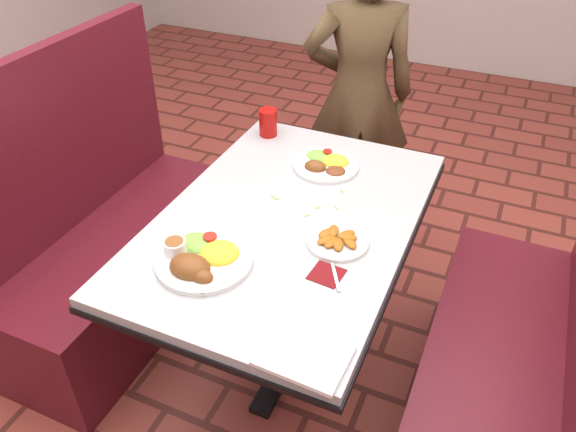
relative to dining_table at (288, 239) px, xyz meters
The scene contains 14 objects.
dining_table is the anchor object (origin of this frame).
booth_bench_left 0.86m from the dining_table, behind, with size 0.47×1.20×1.17m.
booth_bench_right 0.86m from the dining_table, ahead, with size 0.47×1.20×1.17m.
diner_person 1.06m from the dining_table, 95.23° to the left, with size 0.54×0.35×1.47m, color brown.
near_dinner_plate 0.37m from the dining_table, 113.32° to the right, with size 0.29×0.29×0.09m.
far_dinner_plate 0.37m from the dining_table, 89.03° to the left, with size 0.25×0.25×0.06m.
plantain_plate 0.24m from the dining_table, 19.05° to the right, with size 0.19×0.19×0.03m.
maroon_napkin 0.32m from the dining_table, 44.79° to the right, with size 0.09×0.09×0.00m, color maroon.
spoon_utensil 0.35m from the dining_table, 41.59° to the right, with size 0.01×0.13×0.00m, color silver.
red_tumbler 0.60m from the dining_table, 122.05° to the left, with size 0.07×0.07×0.11m, color #B10F0B.
paper_napkin 0.60m from the dining_table, 62.32° to the right, with size 0.22×0.16×0.01m, color white.
knife_utensil 0.39m from the dining_table, 104.89° to the right, with size 0.01×0.19×0.00m, color silver.
fork_utensil 0.38m from the dining_table, 101.55° to the right, with size 0.01×0.13×0.00m, color silver.
lettuce_shreds 0.12m from the dining_table, 56.31° to the left, with size 0.28×0.32×0.00m, color #87BB4A, non-canonical shape.
Camera 1 is at (0.61, -1.37, 1.86)m, focal length 35.00 mm.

